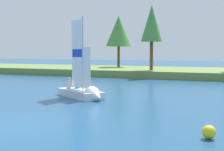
{
  "coord_description": "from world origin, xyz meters",
  "views": [
    {
      "loc": [
        8.64,
        -10.12,
        2.89
      ],
      "look_at": [
        -0.79,
        11.39,
        1.2
      ],
      "focal_mm": 52.71,
      "sensor_mm": 36.0,
      "label": 1
    }
  ],
  "objects_px": {
    "shoreline_tree_midleft": "(152,24)",
    "channel_buoy": "(209,132)",
    "shoreline_tree_left": "(119,31)",
    "sailboat": "(85,92)"
  },
  "relations": [
    {
      "from": "shoreline_tree_midleft",
      "to": "channel_buoy",
      "type": "relative_size",
      "value": 15.87
    },
    {
      "from": "shoreline_tree_midleft",
      "to": "channel_buoy",
      "type": "bearing_deg",
      "value": -69.0
    },
    {
      "from": "shoreline_tree_left",
      "to": "sailboat",
      "type": "height_order",
      "value": "shoreline_tree_left"
    },
    {
      "from": "shoreline_tree_midleft",
      "to": "sailboat",
      "type": "bearing_deg",
      "value": -86.16
    },
    {
      "from": "sailboat",
      "to": "channel_buoy",
      "type": "relative_size",
      "value": 11.83
    },
    {
      "from": "shoreline_tree_midleft",
      "to": "channel_buoy",
      "type": "xyz_separation_m",
      "value": [
        9.53,
        -24.83,
        -5.81
      ]
    },
    {
      "from": "sailboat",
      "to": "shoreline_tree_midleft",
      "type": "bearing_deg",
      "value": 126.49
    },
    {
      "from": "sailboat",
      "to": "channel_buoy",
      "type": "xyz_separation_m",
      "value": [
        8.32,
        -6.76,
        -0.18
      ]
    },
    {
      "from": "sailboat",
      "to": "channel_buoy",
      "type": "height_order",
      "value": "sailboat"
    },
    {
      "from": "shoreline_tree_midleft",
      "to": "shoreline_tree_left",
      "type": "bearing_deg",
      "value": 136.99
    }
  ]
}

